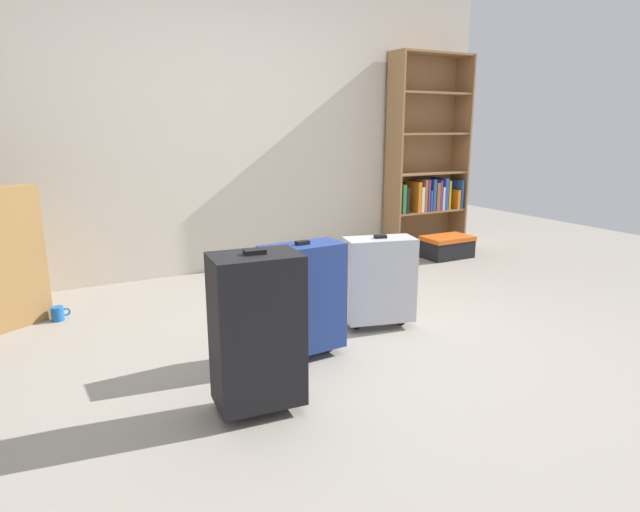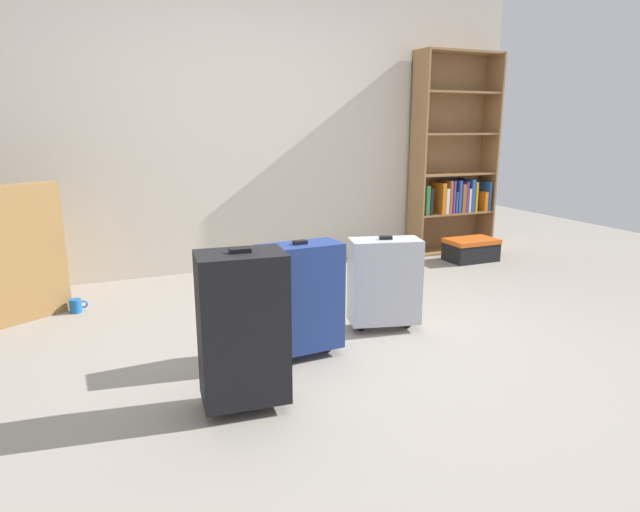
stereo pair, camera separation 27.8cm
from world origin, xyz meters
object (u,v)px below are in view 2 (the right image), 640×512
suitcase_black (243,327)px  mug (76,306)px  bookshelf (452,165)px  suitcase_navy_blue (301,297)px  storage_box (471,249)px  suitcase_silver (384,281)px

suitcase_black → mug: bearing=113.0°
bookshelf → mug: bookshelf is taller
bookshelf → suitcase_navy_blue: bookshelf is taller
bookshelf → storage_box: bookshelf is taller
bookshelf → suitcase_navy_blue: (-2.36, -1.89, -0.53)m
mug → storage_box: storage_box is taller
mug → bookshelf: bearing=9.5°
bookshelf → mug: size_ratio=16.27×
suitcase_navy_blue → mug: bearing=132.1°
storage_box → suitcase_silver: (-1.66, -1.24, 0.20)m
suitcase_navy_blue → suitcase_silver: bearing=16.7°
suitcase_navy_blue → suitcase_silver: 0.67m
storage_box → suitcase_silver: size_ratio=0.79×
suitcase_silver → suitcase_black: size_ratio=0.80×
suitcase_silver → suitcase_black: suitcase_black is taller
bookshelf → suitcase_silver: size_ratio=3.23×
mug → storage_box: bearing=2.2°
bookshelf → mug: bearing=-170.5°
bookshelf → suitcase_silver: (-1.72, -1.70, -0.56)m
mug → suitcase_black: suitcase_black is taller
bookshelf → suitcase_black: 3.66m
storage_box → suitcase_black: suitcase_black is taller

